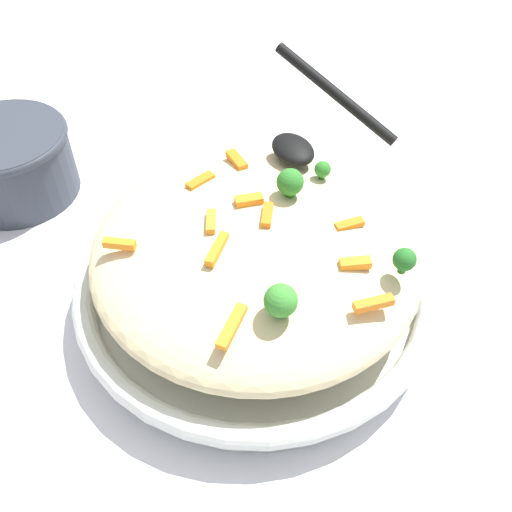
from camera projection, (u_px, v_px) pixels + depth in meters
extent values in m
plane|color=silver|center=(256.00, 301.00, 0.61)|extent=(2.40, 2.40, 0.00)
cylinder|color=silver|center=(256.00, 293.00, 0.60)|extent=(0.34, 0.34, 0.03)
torus|color=silver|center=(256.00, 278.00, 0.58)|extent=(0.37, 0.37, 0.02)
torus|color=black|center=(256.00, 275.00, 0.58)|extent=(0.36, 0.36, 0.00)
ellipsoid|color=beige|center=(256.00, 249.00, 0.55)|extent=(0.32, 0.32, 0.07)
cube|color=orange|center=(217.00, 249.00, 0.50)|extent=(0.03, 0.03, 0.01)
cube|color=orange|center=(349.00, 224.00, 0.53)|extent=(0.01, 0.03, 0.01)
cube|color=orange|center=(119.00, 244.00, 0.51)|extent=(0.02, 0.03, 0.01)
cube|color=orange|center=(355.00, 263.00, 0.49)|extent=(0.02, 0.03, 0.01)
cube|color=orange|center=(374.00, 303.00, 0.46)|extent=(0.01, 0.03, 0.01)
cube|color=orange|center=(249.00, 200.00, 0.54)|extent=(0.02, 0.03, 0.01)
cube|color=orange|center=(269.00, 218.00, 0.52)|extent=(0.03, 0.02, 0.01)
cube|color=orange|center=(232.00, 326.00, 0.45)|extent=(0.04, 0.04, 0.01)
cube|color=orange|center=(211.00, 222.00, 0.52)|extent=(0.03, 0.02, 0.01)
cube|color=orange|center=(200.00, 181.00, 0.57)|extent=(0.02, 0.03, 0.01)
cube|color=orange|center=(237.00, 160.00, 0.59)|extent=(0.03, 0.01, 0.01)
cylinder|color=#296820|center=(322.00, 176.00, 0.58)|extent=(0.01, 0.01, 0.01)
sphere|color=#2D7A28|center=(323.00, 169.00, 0.57)|extent=(0.02, 0.02, 0.02)
cylinder|color=#377928|center=(280.00, 311.00, 0.46)|extent=(0.01, 0.01, 0.01)
sphere|color=#3D8E33|center=(281.00, 301.00, 0.45)|extent=(0.03, 0.03, 0.03)
cylinder|color=#296820|center=(290.00, 193.00, 0.55)|extent=(0.01, 0.01, 0.01)
sphere|color=#2D7A28|center=(290.00, 182.00, 0.54)|extent=(0.03, 0.03, 0.03)
cylinder|color=#205B1C|center=(402.00, 268.00, 0.49)|extent=(0.01, 0.01, 0.01)
sphere|color=#236B23|center=(405.00, 259.00, 0.48)|extent=(0.02, 0.02, 0.02)
ellipsoid|color=black|center=(293.00, 149.00, 0.59)|extent=(0.06, 0.04, 0.02)
cylinder|color=black|center=(336.00, 93.00, 0.61)|extent=(0.15, 0.08, 0.07)
cylinder|color=#333842|center=(11.00, 163.00, 0.70)|extent=(0.15, 0.15, 0.09)
torus|color=#333842|center=(1.00, 137.00, 0.67)|extent=(0.15, 0.15, 0.01)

